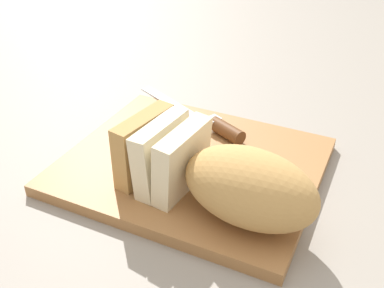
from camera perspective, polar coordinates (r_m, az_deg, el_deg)
ground_plane at (r=0.70m, az=0.00°, el=-3.36°), size 3.00×3.00×0.00m
cutting_board at (r=0.69m, az=0.00°, el=-2.74°), size 0.39×0.33×0.02m
bread_loaf at (r=0.58m, az=3.69°, el=-4.09°), size 0.28×0.13×0.10m
bread_knife at (r=0.76m, az=2.80°, el=2.52°), size 0.26×0.13×0.02m
crumb_near_knife at (r=0.69m, az=7.27°, el=-2.12°), size 0.00×0.00×0.00m
crumb_near_loaf at (r=0.64m, az=-0.48°, el=-4.93°), size 0.01×0.01×0.01m
crumb_stray_left at (r=0.65m, az=5.75°, el=-4.43°), size 0.00×0.00×0.00m
crumb_stray_right at (r=0.67m, az=-4.28°, el=-2.57°), size 0.01×0.01×0.01m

